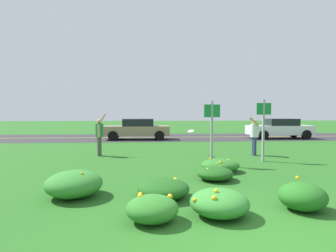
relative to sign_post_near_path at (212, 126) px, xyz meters
The scene contains 17 objects.
ground_plane 3.32m from the sign_post_near_path, 101.48° to the left, with size 120.00×120.00×0.00m, color #26601E.
highway_strip 12.18m from the sign_post_near_path, 92.85° to the left, with size 120.00×7.33×0.01m, color #2D2D30.
highway_center_stripe 12.18m from the sign_post_near_path, 92.85° to the left, with size 120.00×0.16×0.00m, color yellow.
daylily_clump_front_left 4.33m from the sign_post_near_path, 117.22° to the right, with size 1.12×1.22×0.41m.
daylily_clump_mid_right 1.58m from the sign_post_near_path, 88.00° to the right, with size 1.20×1.08×0.41m.
daylily_clump_front_right 5.12m from the sign_post_near_path, 101.37° to the right, with size 1.05×1.09×0.52m.
daylily_clump_mid_left 5.64m from the sign_post_near_path, 113.27° to the right, with size 0.89×0.91×0.46m.
daylily_clump_front_center 5.31m from the sign_post_near_path, 137.92° to the right, with size 1.23×1.34×0.58m.
daylily_clump_near_camera 2.49m from the sign_post_near_path, 100.52° to the right, with size 1.00×1.08×0.36m.
daylily_clump_mid_center 4.87m from the sign_post_near_path, 82.04° to the right, with size 0.88×0.88×0.58m.
sign_post_near_path is the anchor object (origin of this frame).
sign_post_by_roadside 2.28m from the sign_post_near_path, 19.04° to the left, with size 0.56×0.10×2.35m.
person_thrower_green_shirt 5.06m from the sign_post_near_path, 148.23° to the left, with size 0.43×0.49×1.82m.
person_catcher_white_shirt 3.35m from the sign_post_near_path, 43.71° to the left, with size 0.50×0.50×1.70m.
frisbee_white 2.52m from the sign_post_near_path, 98.08° to the left, with size 0.29×0.26×0.16m.
car_white_center_left 12.83m from the sign_post_near_path, 54.53° to the left, with size 4.50×2.00×1.45m.
car_tan_center_right 10.85m from the sign_post_near_path, 105.64° to the left, with size 4.50×2.00×1.45m.
Camera 1 is at (-1.67, -3.69, 1.82)m, focal length 30.79 mm.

